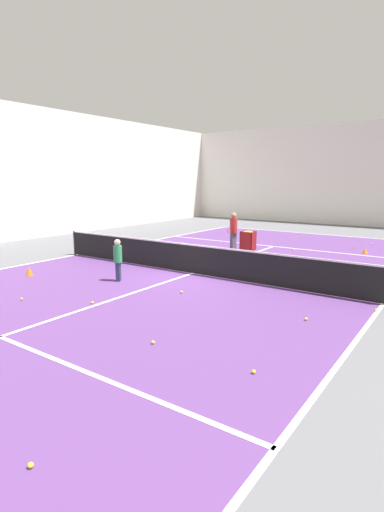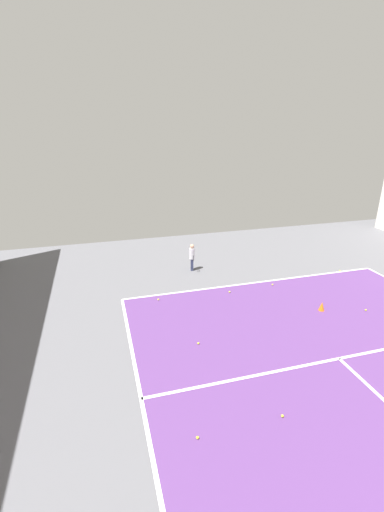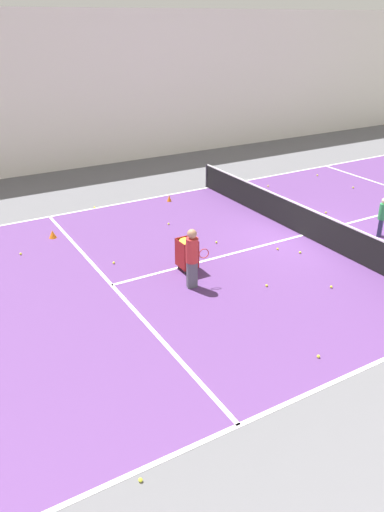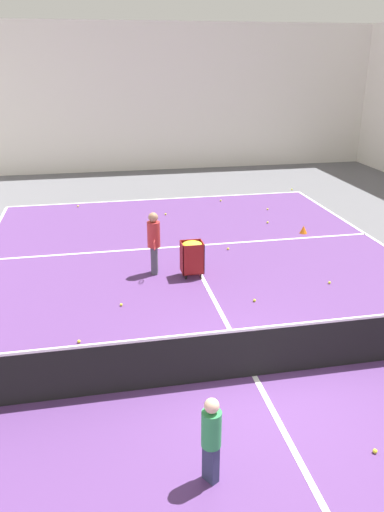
% 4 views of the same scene
% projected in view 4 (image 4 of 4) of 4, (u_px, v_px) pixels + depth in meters
% --- Properties ---
extents(ground_plane, '(40.44, 40.44, 0.00)m').
position_uv_depth(ground_plane, '(254.00, 376.00, 9.03)').
color(ground_plane, '#5B5B60').
extents(court_playing_area, '(12.00, 24.86, 0.00)m').
position_uv_depth(court_playing_area, '(254.00, 376.00, 9.03)').
color(court_playing_area, '#563370').
rests_on(court_playing_area, ground).
extents(line_baseline_far, '(12.00, 0.10, 0.00)m').
position_uv_depth(line_baseline_far, '(161.00, 199.00, 20.36)').
color(line_baseline_far, white).
rests_on(line_baseline_far, ground).
extents(line_service_far, '(12.00, 0.10, 0.00)m').
position_uv_depth(line_service_far, '(186.00, 246.00, 15.26)').
color(line_service_far, white).
rests_on(line_service_far, ground).
extents(line_centre_service, '(0.10, 13.67, 0.00)m').
position_uv_depth(line_centre_service, '(254.00, 376.00, 9.03)').
color(line_centre_service, white).
rests_on(line_centre_service, ground).
extents(hall_enclosure_far, '(23.57, 0.15, 6.99)m').
position_uv_depth(hall_enclosure_far, '(143.00, 99.00, 24.41)').
color(hall_enclosure_far, silver).
rests_on(hall_enclosure_far, ground).
extents(tennis_net, '(12.30, 0.10, 1.02)m').
position_uv_depth(tennis_net, '(256.00, 351.00, 8.83)').
color(tennis_net, '#2D2D33').
rests_on(tennis_net, ground).
extents(coach_at_net, '(0.40, 0.69, 1.69)m').
position_uv_depth(coach_at_net, '(154.00, 239.00, 13.00)').
color(coach_at_net, '#4C4C56').
rests_on(coach_at_net, ground).
extents(child_midcourt, '(0.37, 0.37, 1.34)m').
position_uv_depth(child_midcourt, '(211.00, 435.00, 6.53)').
color(child_midcourt, '#2D3351').
rests_on(child_midcourt, ground).
extents(ball_cart, '(0.57, 0.48, 0.97)m').
position_uv_depth(ball_cart, '(192.00, 252.00, 12.93)').
color(ball_cart, maroon).
rests_on(ball_cart, ground).
extents(training_cone_0, '(0.25, 0.25, 0.26)m').
position_uv_depth(training_cone_0, '(304.00, 229.00, 16.35)').
color(training_cone_0, orange).
rests_on(training_cone_0, ground).
extents(tennis_ball_0, '(0.07, 0.07, 0.07)m').
position_uv_depth(tennis_ball_0, '(121.00, 305.00, 11.57)').
color(tennis_ball_0, yellow).
rests_on(tennis_ball_0, ground).
extents(tennis_ball_1, '(0.07, 0.07, 0.07)m').
position_uv_depth(tennis_ball_1, '(254.00, 300.00, 11.78)').
color(tennis_ball_1, yellow).
rests_on(tennis_ball_1, ground).
extents(tennis_ball_3, '(0.07, 0.07, 0.07)m').
position_uv_depth(tennis_ball_3, '(329.00, 283.00, 12.71)').
color(tennis_ball_3, yellow).
rests_on(tennis_ball_3, ground).
extents(tennis_ball_9, '(0.07, 0.07, 0.07)m').
position_uv_depth(tennis_ball_9, '(292.00, 189.00, 21.71)').
color(tennis_ball_9, yellow).
rests_on(tennis_ball_9, ground).
extents(tennis_ball_10, '(0.07, 0.07, 0.07)m').
position_uv_depth(tennis_ball_10, '(166.00, 214.00, 18.28)').
color(tennis_ball_10, yellow).
rests_on(tennis_ball_10, ground).
extents(tennis_ball_14, '(0.07, 0.07, 0.07)m').
position_uv_depth(tennis_ball_14, '(210.00, 336.00, 10.27)').
color(tennis_ball_14, yellow).
rests_on(tennis_ball_14, ground).
extents(tennis_ball_17, '(0.07, 0.07, 0.07)m').
position_uv_depth(tennis_ball_17, '(78.00, 206.00, 19.28)').
color(tennis_ball_17, yellow).
rests_on(tennis_ball_17, ground).
extents(tennis_ball_19, '(0.07, 0.07, 0.07)m').
position_uv_depth(tennis_ball_19, '(221.00, 201.00, 20.02)').
color(tennis_ball_19, yellow).
rests_on(tennis_ball_19, ground).
extents(tennis_ball_21, '(0.07, 0.07, 0.07)m').
position_uv_depth(tennis_ball_21, '(79.00, 341.00, 10.07)').
color(tennis_ball_21, yellow).
rests_on(tennis_ball_21, ground).
extents(tennis_ball_22, '(0.07, 0.07, 0.07)m').
position_uv_depth(tennis_ball_22, '(375.00, 451.00, 7.26)').
color(tennis_ball_22, yellow).
rests_on(tennis_ball_22, ground).
extents(tennis_ball_25, '(0.07, 0.07, 0.07)m').
position_uv_depth(tennis_ball_25, '(187.00, 350.00, 9.77)').
color(tennis_ball_25, yellow).
rests_on(tennis_ball_25, ground).
extents(tennis_ball_26, '(0.07, 0.07, 0.07)m').
position_uv_depth(tennis_ball_26, '(268.00, 222.00, 17.36)').
color(tennis_ball_26, yellow).
rests_on(tennis_ball_26, ground).
extents(tennis_ball_27, '(0.07, 0.07, 0.07)m').
position_uv_depth(tennis_ball_27, '(228.00, 249.00, 14.96)').
color(tennis_ball_27, yellow).
rests_on(tennis_ball_27, ground).
extents(tennis_ball_28, '(0.07, 0.07, 0.07)m').
position_uv_depth(tennis_ball_28, '(268.00, 209.00, 18.87)').
color(tennis_ball_28, yellow).
rests_on(tennis_ball_28, ground).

